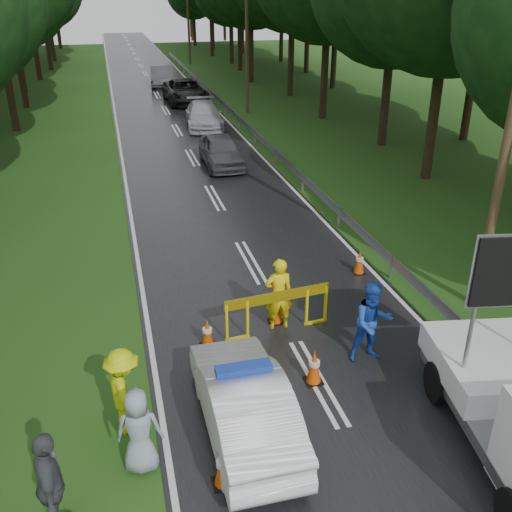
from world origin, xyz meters
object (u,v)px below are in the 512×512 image
object	(u,v)px
police_sedan	(244,402)
officer	(279,294)
barrier	(278,302)
civilian	(372,322)
queue_car_first	(221,151)
queue_car_fourth	(161,76)
queue_car_third	(185,92)
queue_car_second	(204,115)

from	to	relation	value
police_sedan	officer	bearing A→B (deg)	-116.84
barrier	civilian	distance (m)	2.34
barrier	civilian	bearing A→B (deg)	-48.95
civilian	queue_car_first	xyz separation A→B (m)	(-0.30, 15.80, -0.24)
officer	queue_car_fourth	xyz separation A→B (m)	(1.01, 38.14, -0.15)
police_sedan	civilian	world-z (taller)	civilian
barrier	queue_car_fourth	xyz separation A→B (m)	(1.09, 38.33, -0.05)
queue_car_third	queue_car_first	bearing A→B (deg)	-93.06
police_sedan	officer	size ratio (longest dim) A/B	2.21
barrier	queue_car_third	xyz separation A→B (m)	(1.98, 30.20, -0.03)
queue_car_fourth	officer	bearing A→B (deg)	-85.96
queue_car_first	civilian	bearing A→B (deg)	-88.58
queue_car_third	queue_car_second	bearing A→B (deg)	-91.10
police_sedan	queue_car_first	bearing A→B (deg)	-100.28
police_sedan	officer	xyz separation A→B (m)	(1.65, 3.33, 0.26)
queue_car_first	queue_car_third	distance (m)	16.00
police_sedan	civilian	distance (m)	3.65
queue_car_second	queue_car_fourth	bearing A→B (deg)	98.44
police_sedan	queue_car_third	xyz separation A→B (m)	(3.55, 33.35, 0.13)
officer	queue_car_fourth	distance (m)	38.16
queue_car_third	police_sedan	bearing A→B (deg)	-97.10
queue_car_third	officer	bearing A→B (deg)	-94.65
barrier	queue_car_second	distance (m)	22.42
police_sedan	queue_car_first	distance (m)	17.62
queue_car_second	queue_car_fourth	size ratio (longest dim) A/B	1.04
civilian	queue_car_fourth	world-z (taller)	civilian
officer	queue_car_third	xyz separation A→B (m)	(1.90, 30.02, -0.13)
queue_car_second	queue_car_third	xyz separation A→B (m)	(0.01, 7.87, 0.09)
officer	civilian	bearing A→B (deg)	133.70
barrier	civilian	world-z (taller)	civilian
barrier	queue_car_second	bearing A→B (deg)	78.72
civilian	queue_car_fourth	distance (m)	39.91
queue_car_first	queue_car_second	xyz separation A→B (m)	(0.56, 8.12, 0.01)
barrier	queue_car_first	distance (m)	14.29
civilian	queue_car_first	world-z (taller)	civilian
queue_car_fourth	queue_car_first	bearing A→B (deg)	-83.67
queue_car_second	queue_car_fourth	world-z (taller)	queue_car_fourth
officer	queue_car_second	xyz separation A→B (m)	(1.89, 22.15, -0.22)
queue_car_first	queue_car_fourth	size ratio (longest dim) A/B	0.88
officer	queue_car_third	bearing A→B (deg)	-92.80
queue_car_first	queue_car_fourth	xyz separation A→B (m)	(-0.32, 24.11, 0.08)
police_sedan	civilian	size ratio (longest dim) A/B	2.16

